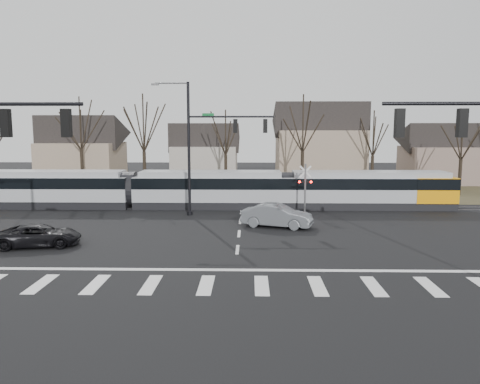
{
  "coord_description": "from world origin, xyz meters",
  "views": [
    {
      "loc": [
        0.66,
        -23.4,
        6.69
      ],
      "look_at": [
        0.0,
        9.0,
        2.3
      ],
      "focal_mm": 35.0,
      "sensor_mm": 36.0,
      "label": 1
    }
  ],
  "objects_px": {
    "sedan": "(277,216)",
    "rail_crossing_signal": "(305,191)",
    "suv": "(39,235)",
    "tram": "(209,188)"
  },
  "relations": [
    {
      "from": "suv",
      "to": "rail_crossing_signal",
      "type": "bearing_deg",
      "value": -69.73
    },
    {
      "from": "tram",
      "to": "sedan",
      "type": "height_order",
      "value": "tram"
    },
    {
      "from": "tram",
      "to": "suv",
      "type": "relative_size",
      "value": 8.41
    },
    {
      "from": "sedan",
      "to": "rail_crossing_signal",
      "type": "distance_m",
      "value": 5.38
    },
    {
      "from": "suv",
      "to": "rail_crossing_signal",
      "type": "relative_size",
      "value": 1.23
    },
    {
      "from": "sedan",
      "to": "rail_crossing_signal",
      "type": "relative_size",
      "value": 1.27
    },
    {
      "from": "sedan",
      "to": "tram",
      "type": "bearing_deg",
      "value": 51.99
    },
    {
      "from": "sedan",
      "to": "suv",
      "type": "bearing_deg",
      "value": 129.59
    },
    {
      "from": "sedan",
      "to": "rail_crossing_signal",
      "type": "xyz_separation_m",
      "value": [
        2.45,
        4.67,
        1.09
      ]
    },
    {
      "from": "suv",
      "to": "rail_crossing_signal",
      "type": "distance_m",
      "value": 19.37
    }
  ]
}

